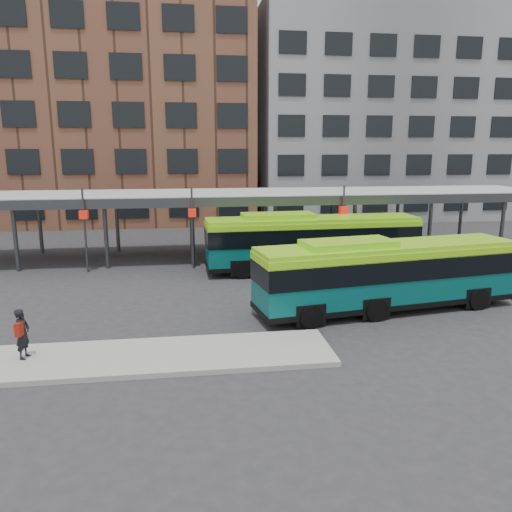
{
  "coord_description": "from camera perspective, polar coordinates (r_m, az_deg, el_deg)",
  "views": [
    {
      "loc": [
        -3.35,
        -19.01,
        7.0
      ],
      "look_at": [
        -0.03,
        4.47,
        1.8
      ],
      "focal_mm": 35.0,
      "sensor_mm": 36.0,
      "label": 1
    }
  ],
  "objects": [
    {
      "name": "bus_front",
      "position": [
        22.28,
        14.67,
        -1.88
      ],
      "size": [
        11.88,
        4.26,
        3.21
      ],
      "rotation": [
        0.0,
        0.0,
        0.16
      ],
      "color": "#064C4C",
      "rests_on": "ground"
    },
    {
      "name": "bus_rear",
      "position": [
        28.79,
        6.35,
        1.78
      ],
      "size": [
        12.26,
        3.09,
        3.36
      ],
      "rotation": [
        0.0,
        0.0,
        0.03
      ],
      "color": "#064C4C",
      "rests_on": "ground"
    },
    {
      "name": "bike_rack",
      "position": [
        35.85,
        19.71,
        1.15
      ],
      "size": [
        6.57,
        1.53,
        1.07
      ],
      "color": "slate",
      "rests_on": "ground"
    },
    {
      "name": "boarding_island",
      "position": [
        17.57,
        -14.69,
        -11.21
      ],
      "size": [
        14.0,
        3.0,
        0.18
      ],
      "primitive_type": "cube",
      "color": "gray",
      "rests_on": "ground"
    },
    {
      "name": "pedestrian",
      "position": [
        18.17,
        -25.13,
        -8.01
      ],
      "size": [
        0.52,
        0.69,
        1.69
      ],
      "rotation": [
        0.0,
        0.0,
        1.37
      ],
      "color": "black",
      "rests_on": "boarding_island"
    },
    {
      "name": "ground",
      "position": [
        20.54,
        1.85,
        -7.57
      ],
      "size": [
        120.0,
        120.0,
        0.0
      ],
      "primitive_type": "plane",
      "color": "#28282B",
      "rests_on": "ground"
    },
    {
      "name": "building_grey",
      "position": [
        54.64,
        13.17,
        15.2
      ],
      "size": [
        24.0,
        14.0,
        20.0
      ],
      "primitive_type": "cube",
      "color": "slate",
      "rests_on": "ground"
    },
    {
      "name": "canopy",
      "position": [
        32.2,
        -2.15,
        6.85
      ],
      "size": [
        40.0,
        6.53,
        4.8
      ],
      "color": "#999B9E",
      "rests_on": "ground"
    },
    {
      "name": "building_brick",
      "position": [
        51.6,
        -16.09,
        16.35
      ],
      "size": [
        26.0,
        14.0,
        22.0
      ],
      "primitive_type": "cube",
      "color": "brown",
      "rests_on": "ground"
    }
  ]
}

